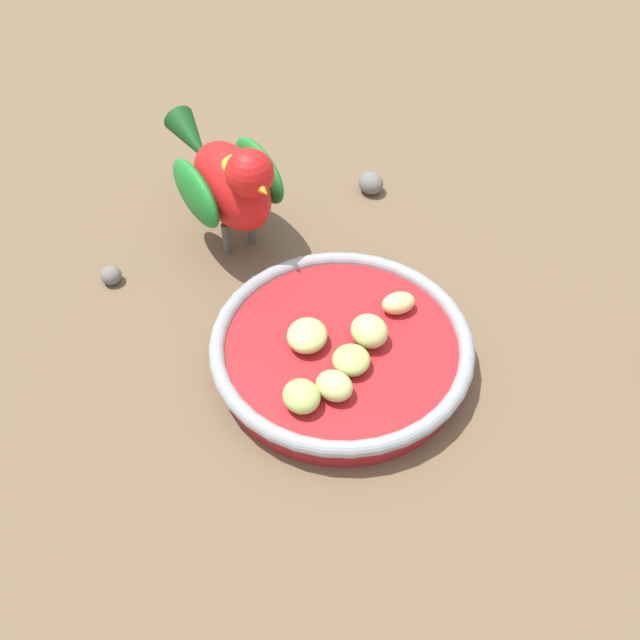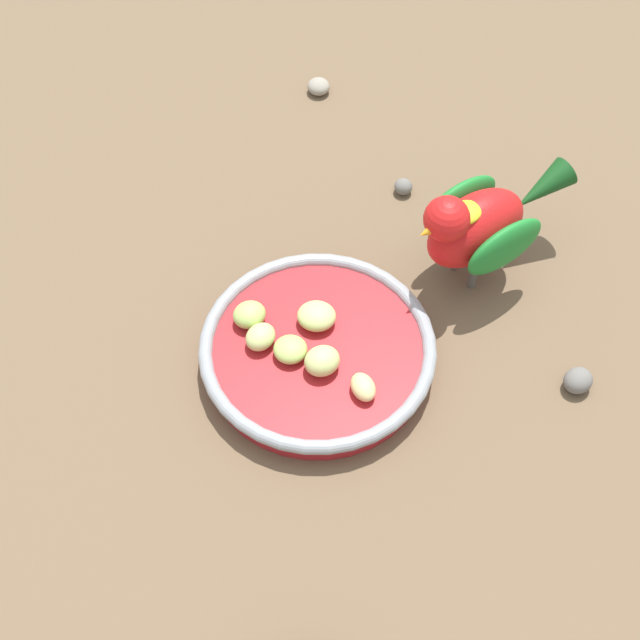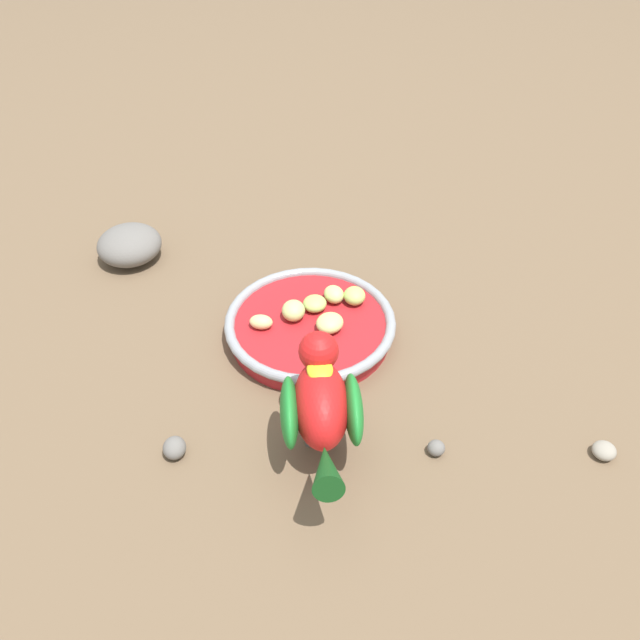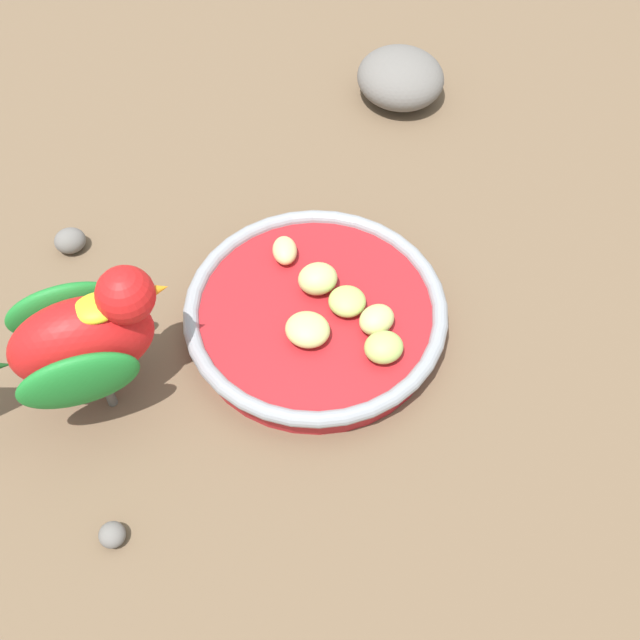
{
  "view_description": "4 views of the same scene",
  "coord_description": "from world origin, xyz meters",
  "px_view_note": "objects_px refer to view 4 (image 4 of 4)",
  "views": [
    {
      "loc": [
        0.29,
        -0.3,
        0.5
      ],
      "look_at": [
        0.02,
        0.0,
        0.06
      ],
      "focal_mm": 41.98,
      "sensor_mm": 36.0,
      "label": 1
    },
    {
      "loc": [
        0.41,
        0.34,
        0.77
      ],
      "look_at": [
        0.02,
        0.02,
        0.06
      ],
      "focal_mm": 53.84,
      "sensor_mm": 36.0,
      "label": 2
    },
    {
      "loc": [
        -0.61,
        0.23,
        0.63
      ],
      "look_at": [
        -0.0,
        0.02,
        0.05
      ],
      "focal_mm": 38.9,
      "sensor_mm": 36.0,
      "label": 3
    },
    {
      "loc": [
        -0.19,
        -0.3,
        0.55
      ],
      "look_at": [
        0.01,
        -0.01,
        0.05
      ],
      "focal_mm": 43.63,
      "sensor_mm": 36.0,
      "label": 4
    }
  ],
  "objects_px": {
    "apple_piece_2": "(304,326)",
    "pebble_1": "(112,535)",
    "apple_piece_4": "(384,347)",
    "rock_large": "(400,78)",
    "apple_piece_0": "(318,279)",
    "parrot": "(76,339)",
    "apple_piece_3": "(347,301)",
    "apple_piece_5": "(285,250)",
    "apple_piece_1": "(377,320)",
    "pebble_0": "(70,241)",
    "feeding_bowl": "(316,315)"
  },
  "relations": [
    {
      "from": "apple_piece_2",
      "to": "pebble_1",
      "type": "distance_m",
      "value": 0.22
    },
    {
      "from": "pebble_1",
      "to": "parrot",
      "type": "bearing_deg",
      "value": 68.91
    },
    {
      "from": "apple_piece_0",
      "to": "parrot",
      "type": "distance_m",
      "value": 0.2
    },
    {
      "from": "apple_piece_1",
      "to": "rock_large",
      "type": "distance_m",
      "value": 0.33
    },
    {
      "from": "apple_piece_0",
      "to": "rock_large",
      "type": "relative_size",
      "value": 0.36
    },
    {
      "from": "apple_piece_1",
      "to": "pebble_1",
      "type": "relative_size",
      "value": 1.56
    },
    {
      "from": "apple_piece_3",
      "to": "apple_piece_5",
      "type": "distance_m",
      "value": 0.08
    },
    {
      "from": "apple_piece_4",
      "to": "rock_large",
      "type": "bearing_deg",
      "value": 48.95
    },
    {
      "from": "apple_piece_4",
      "to": "apple_piece_5",
      "type": "xyz_separation_m",
      "value": [
        -0.01,
        0.13,
        -0.0
      ]
    },
    {
      "from": "rock_large",
      "to": "apple_piece_0",
      "type": "bearing_deg",
      "value": -142.56
    },
    {
      "from": "apple_piece_2",
      "to": "apple_piece_4",
      "type": "height_order",
      "value": "apple_piece_4"
    },
    {
      "from": "pebble_0",
      "to": "pebble_1",
      "type": "height_order",
      "value": "pebble_0"
    },
    {
      "from": "apple_piece_4",
      "to": "rock_large",
      "type": "height_order",
      "value": "rock_large"
    },
    {
      "from": "feeding_bowl",
      "to": "rock_large",
      "type": "relative_size",
      "value": 2.36
    },
    {
      "from": "feeding_bowl",
      "to": "parrot",
      "type": "relative_size",
      "value": 1.18
    },
    {
      "from": "feeding_bowl",
      "to": "pebble_1",
      "type": "height_order",
      "value": "feeding_bowl"
    },
    {
      "from": "apple_piece_4",
      "to": "pebble_1",
      "type": "height_order",
      "value": "apple_piece_4"
    },
    {
      "from": "apple_piece_3",
      "to": "rock_large",
      "type": "height_order",
      "value": "rock_large"
    },
    {
      "from": "apple_piece_2",
      "to": "apple_piece_5",
      "type": "bearing_deg",
      "value": 67.18
    },
    {
      "from": "apple_piece_1",
      "to": "parrot",
      "type": "bearing_deg",
      "value": 156.39
    },
    {
      "from": "apple_piece_5",
      "to": "rock_large",
      "type": "distance_m",
      "value": 0.28
    },
    {
      "from": "apple_piece_0",
      "to": "parrot",
      "type": "bearing_deg",
      "value": 170.98
    },
    {
      "from": "parrot",
      "to": "pebble_1",
      "type": "xyz_separation_m",
      "value": [
        -0.05,
        -0.12,
        -0.07
      ]
    },
    {
      "from": "apple_piece_0",
      "to": "pebble_1",
      "type": "xyz_separation_m",
      "value": [
        -0.24,
        -0.09,
        -0.03
      ]
    },
    {
      "from": "parrot",
      "to": "apple_piece_3",
      "type": "bearing_deg",
      "value": -1.33
    },
    {
      "from": "pebble_0",
      "to": "pebble_1",
      "type": "relative_size",
      "value": 1.45
    },
    {
      "from": "parrot",
      "to": "pebble_1",
      "type": "height_order",
      "value": "parrot"
    },
    {
      "from": "apple_piece_2",
      "to": "parrot",
      "type": "relative_size",
      "value": 0.2
    },
    {
      "from": "pebble_0",
      "to": "apple_piece_5",
      "type": "bearing_deg",
      "value": -44.21
    },
    {
      "from": "apple_piece_1",
      "to": "pebble_1",
      "type": "distance_m",
      "value": 0.26
    },
    {
      "from": "apple_piece_3",
      "to": "pebble_0",
      "type": "bearing_deg",
      "value": 125.7
    },
    {
      "from": "parrot",
      "to": "apple_piece_1",
      "type": "bearing_deg",
      "value": -7.8
    },
    {
      "from": "apple_piece_0",
      "to": "pebble_1",
      "type": "relative_size",
      "value": 1.71
    },
    {
      "from": "feeding_bowl",
      "to": "apple_piece_1",
      "type": "relative_size",
      "value": 7.24
    },
    {
      "from": "apple_piece_0",
      "to": "apple_piece_1",
      "type": "xyz_separation_m",
      "value": [
        0.02,
        -0.06,
        -0.0
      ]
    },
    {
      "from": "apple_piece_3",
      "to": "apple_piece_2",
      "type": "bearing_deg",
      "value": -179.49
    },
    {
      "from": "apple_piece_0",
      "to": "apple_piece_3",
      "type": "distance_m",
      "value": 0.03
    },
    {
      "from": "apple_piece_2",
      "to": "apple_piece_4",
      "type": "relative_size",
      "value": 1.17
    },
    {
      "from": "apple_piece_3",
      "to": "pebble_1",
      "type": "xyz_separation_m",
      "value": [
        -0.25,
        -0.06,
        -0.03
      ]
    },
    {
      "from": "apple_piece_1",
      "to": "apple_piece_2",
      "type": "relative_size",
      "value": 0.83
    },
    {
      "from": "apple_piece_4",
      "to": "parrot",
      "type": "xyz_separation_m",
      "value": [
        -0.2,
        0.12,
        0.04
      ]
    },
    {
      "from": "apple_piece_5",
      "to": "pebble_0",
      "type": "height_order",
      "value": "apple_piece_5"
    },
    {
      "from": "apple_piece_2",
      "to": "rock_large",
      "type": "distance_m",
      "value": 0.35
    },
    {
      "from": "parrot",
      "to": "rock_large",
      "type": "bearing_deg",
      "value": 34.85
    },
    {
      "from": "apple_piece_3",
      "to": "parrot",
      "type": "distance_m",
      "value": 0.22
    },
    {
      "from": "apple_piece_1",
      "to": "apple_piece_4",
      "type": "distance_m",
      "value": 0.03
    },
    {
      "from": "apple_piece_1",
      "to": "pebble_0",
      "type": "bearing_deg",
      "value": 123.59
    },
    {
      "from": "pebble_0",
      "to": "apple_piece_4",
      "type": "bearing_deg",
      "value": -60.79
    },
    {
      "from": "parrot",
      "to": "rock_large",
      "type": "relative_size",
      "value": 1.99
    },
    {
      "from": "apple_piece_2",
      "to": "pebble_1",
      "type": "bearing_deg",
      "value": -164.96
    }
  ]
}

